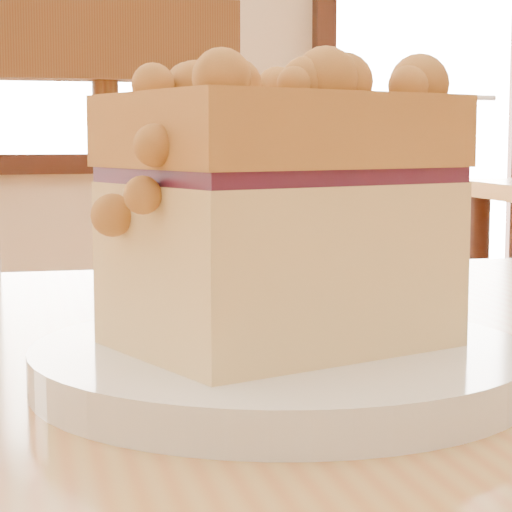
{
  "coord_description": "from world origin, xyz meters",
  "views": [
    {
      "loc": [
        0.06,
        -0.09,
        0.85
      ],
      "look_at": [
        0.21,
        0.33,
        0.8
      ],
      "focal_mm": 70.0,
      "sensor_mm": 36.0,
      "label": 1
    }
  ],
  "objects": [
    {
      "name": "entry_door",
      "position": [
        2.3,
        3.98,
        1.2
      ],
      "size": [
        1.08,
        0.06,
        2.29
      ],
      "color": "white",
      "rests_on": "ground"
    },
    {
      "name": "plate",
      "position": [
        0.21,
        0.3,
        0.76
      ],
      "size": [
        0.21,
        0.21,
        0.02
      ],
      "color": "white",
      "rests_on": "cafe_table_main"
    },
    {
      "name": "cake_slice",
      "position": [
        0.21,
        0.3,
        0.83
      ],
      "size": [
        0.15,
        0.13,
        0.12
      ],
      "rotation": [
        0.0,
        0.0,
        0.26
      ],
      "color": "#FFDF90",
      "rests_on": "plate"
    }
  ]
}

